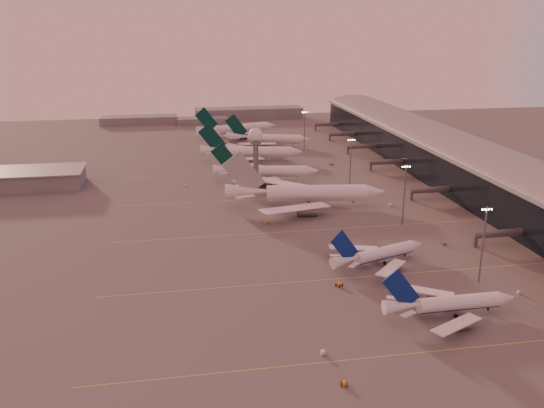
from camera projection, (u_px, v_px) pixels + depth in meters
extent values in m
plane|color=#595656|center=(299.00, 297.00, 171.59)|extent=(700.00, 700.00, 0.00)
cube|color=#D1C94A|center=(446.00, 350.00, 143.70)|extent=(180.00, 0.25, 0.02)
cube|color=#D1C94A|center=(383.00, 275.00, 185.93)|extent=(180.00, 0.25, 0.02)
cube|color=#D1C94A|center=(342.00, 228.00, 228.16)|extent=(180.00, 0.25, 0.02)
cube|color=#D1C94A|center=(315.00, 196.00, 270.39)|extent=(180.00, 0.25, 0.02)
cube|color=#D1C94A|center=(293.00, 170.00, 317.32)|extent=(180.00, 0.25, 0.02)
cube|color=black|center=(461.00, 166.00, 289.96)|extent=(36.00, 360.00, 18.00)
cylinder|color=slate|center=(462.00, 148.00, 287.23)|extent=(10.08, 360.00, 10.08)
cube|color=slate|center=(462.00, 148.00, 287.17)|extent=(40.00, 362.00, 0.80)
cylinder|color=slate|center=(501.00, 233.00, 210.07)|extent=(22.00, 2.80, 2.80)
cube|color=slate|center=(475.00, 241.00, 209.11)|extent=(1.20, 1.20, 4.40)
cylinder|color=slate|center=(432.00, 190.00, 264.50)|extent=(22.00, 2.80, 2.80)
cube|color=slate|center=(411.00, 196.00, 263.54)|extent=(1.20, 1.20, 4.40)
cylinder|color=slate|center=(388.00, 162.00, 317.05)|extent=(22.00, 2.80, 2.80)
cube|color=slate|center=(371.00, 167.00, 316.10)|extent=(1.20, 1.20, 4.40)
cylinder|color=slate|center=(364.00, 146.00, 356.47)|extent=(22.00, 2.80, 2.80)
cube|color=slate|center=(348.00, 150.00, 355.51)|extent=(1.20, 1.20, 4.40)
cylinder|color=slate|center=(344.00, 134.00, 395.88)|extent=(22.00, 2.80, 2.80)
cube|color=slate|center=(330.00, 138.00, 394.93)|extent=(1.20, 1.20, 4.40)
cylinder|color=slate|center=(328.00, 124.00, 433.42)|extent=(22.00, 2.80, 2.80)
cube|color=slate|center=(315.00, 127.00, 432.47)|extent=(1.20, 1.20, 4.40)
cylinder|color=slate|center=(256.00, 165.00, 281.70)|extent=(2.60, 2.60, 22.00)
cylinder|color=slate|center=(256.00, 142.00, 278.21)|extent=(5.20, 5.20, 1.20)
sphere|color=white|center=(256.00, 134.00, 277.03)|extent=(6.40, 6.40, 6.40)
cylinder|color=slate|center=(256.00, 127.00, 275.90)|extent=(0.16, 0.16, 2.00)
cylinder|color=slate|center=(483.00, 245.00, 177.40)|extent=(0.56, 0.56, 25.00)
cube|color=slate|center=(487.00, 208.00, 173.76)|extent=(3.60, 0.25, 0.25)
sphere|color=#FFEABF|center=(482.00, 210.00, 173.63)|extent=(0.56, 0.56, 0.56)
sphere|color=#FFEABF|center=(486.00, 210.00, 173.80)|extent=(0.56, 0.56, 0.56)
sphere|color=#FFEABF|center=(489.00, 209.00, 173.96)|extent=(0.56, 0.56, 0.56)
sphere|color=#FFEABF|center=(492.00, 209.00, 174.13)|extent=(0.56, 0.56, 0.56)
cylinder|color=slate|center=(404.00, 195.00, 228.51)|extent=(0.56, 0.56, 25.00)
cube|color=slate|center=(406.00, 166.00, 224.88)|extent=(3.60, 0.25, 0.25)
sphere|color=#FFEABF|center=(403.00, 167.00, 224.75)|extent=(0.56, 0.56, 0.56)
sphere|color=#FFEABF|center=(405.00, 167.00, 224.92)|extent=(0.56, 0.56, 0.56)
sphere|color=#FFEABF|center=(408.00, 167.00, 225.08)|extent=(0.56, 0.56, 0.56)
sphere|color=#FFEABF|center=(410.00, 167.00, 225.25)|extent=(0.56, 0.56, 0.56)
cylinder|color=slate|center=(350.00, 163.00, 279.30)|extent=(0.56, 0.56, 25.00)
cube|color=slate|center=(351.00, 139.00, 275.66)|extent=(3.60, 0.25, 0.25)
sphere|color=#FFEABF|center=(348.00, 140.00, 275.54)|extent=(0.56, 0.56, 0.56)
sphere|color=#FFEABF|center=(350.00, 140.00, 275.70)|extent=(0.56, 0.56, 0.56)
sphere|color=#FFEABF|center=(352.00, 140.00, 275.87)|extent=(0.56, 0.56, 0.56)
sphere|color=#FFEABF|center=(354.00, 140.00, 276.03)|extent=(0.56, 0.56, 0.56)
cylinder|color=slate|center=(304.00, 131.00, 363.43)|extent=(0.56, 0.56, 25.00)
cube|color=slate|center=(305.00, 112.00, 359.79)|extent=(3.60, 0.25, 0.25)
sphere|color=#FFEABF|center=(302.00, 112.00, 359.67)|extent=(0.56, 0.56, 0.56)
sphere|color=#FFEABF|center=(304.00, 112.00, 359.83)|extent=(0.56, 0.56, 0.56)
sphere|color=#FFEABF|center=(306.00, 112.00, 360.00)|extent=(0.56, 0.56, 0.56)
sphere|color=#FFEABF|center=(307.00, 112.00, 360.16)|extent=(0.56, 0.56, 0.56)
cube|color=slate|center=(139.00, 120.00, 461.06)|extent=(60.00, 18.00, 6.00)
cube|color=slate|center=(249.00, 113.00, 484.88)|extent=(90.00, 20.00, 9.00)
cube|color=slate|center=(203.00, 121.00, 460.10)|extent=(40.00, 15.00, 5.00)
cylinder|color=white|center=(459.00, 304.00, 159.87)|extent=(24.08, 4.33, 4.09)
cylinder|color=navy|center=(459.00, 307.00, 160.15)|extent=(23.59, 3.18, 2.95)
cone|color=white|center=(506.00, 300.00, 162.38)|extent=(4.69, 4.14, 4.09)
cone|color=white|center=(401.00, 308.00, 156.74)|extent=(10.12, 4.19, 4.09)
cube|color=white|center=(457.00, 326.00, 149.63)|extent=(17.20, 11.85, 1.29)
cylinder|color=slate|center=(462.00, 327.00, 152.93)|extent=(4.68, 2.71, 2.66)
cube|color=slate|center=(462.00, 323.00, 152.58)|extent=(0.33, 0.27, 1.64)
cube|color=white|center=(423.00, 292.00, 168.49)|extent=(17.29, 11.59, 1.29)
cylinder|color=slate|center=(436.00, 301.00, 167.34)|extent=(4.68, 2.71, 2.66)
cube|color=slate|center=(436.00, 297.00, 166.99)|extent=(0.33, 0.27, 1.64)
cube|color=navy|center=(401.00, 291.00, 155.11)|extent=(11.24, 0.49, 12.20)
cube|color=white|center=(408.00, 316.00, 152.35)|extent=(4.94, 3.64, 0.27)
cube|color=white|center=(395.00, 300.00, 161.07)|extent=(4.95, 3.57, 0.27)
cylinder|color=black|center=(488.00, 310.00, 162.32)|extent=(0.54, 0.54, 1.08)
cylinder|color=black|center=(448.00, 310.00, 162.59)|extent=(1.19, 0.55, 1.18)
cylinder|color=black|center=(456.00, 318.00, 158.15)|extent=(1.19, 0.55, 1.18)
cylinder|color=white|center=(385.00, 254.00, 194.75)|extent=(23.58, 11.60, 4.02)
cylinder|color=navy|center=(385.00, 256.00, 195.03)|extent=(22.76, 10.39, 2.89)
cone|color=white|center=(416.00, 246.00, 201.33)|extent=(5.64, 5.30, 4.02)
cone|color=white|center=(345.00, 262.00, 186.78)|extent=(10.66, 7.07, 4.02)
cube|color=white|center=(391.00, 270.00, 184.06)|extent=(14.46, 15.23, 1.26)
cylinder|color=slate|center=(393.00, 270.00, 187.89)|extent=(5.17, 3.98, 2.61)
cube|color=slate|center=(393.00, 267.00, 187.55)|extent=(0.39, 0.35, 1.61)
cube|color=white|center=(353.00, 249.00, 200.47)|extent=(17.46, 6.47, 1.26)
cylinder|color=slate|center=(364.00, 255.00, 200.43)|extent=(5.17, 3.98, 2.61)
cube|color=slate|center=(364.00, 252.00, 200.08)|extent=(0.39, 0.35, 1.61)
cube|color=navy|center=(344.00, 248.00, 185.05)|extent=(10.52, 4.00, 11.97)
cube|color=white|center=(354.00, 267.00, 182.98)|extent=(4.43, 4.45, 0.26)
cube|color=white|center=(337.00, 257.00, 190.56)|extent=(4.73, 2.23, 0.26)
cylinder|color=black|center=(405.00, 256.00, 199.77)|extent=(0.53, 0.53, 1.06)
cylinder|color=black|center=(376.00, 260.00, 196.61)|extent=(1.27, 0.88, 1.16)
cylinder|color=black|center=(385.00, 265.00, 192.75)|extent=(1.27, 0.88, 1.16)
cylinder|color=white|center=(316.00, 196.00, 254.50)|extent=(44.20, 12.88, 6.82)
cylinder|color=white|center=(316.00, 199.00, 254.97)|extent=(43.07, 10.87, 4.91)
cone|color=white|center=(375.00, 195.00, 255.35)|extent=(9.33, 7.94, 6.82)
cone|color=white|center=(246.00, 195.00, 253.25)|extent=(19.09, 9.33, 6.82)
cube|color=white|center=(295.00, 211.00, 237.23)|extent=(31.95, 17.52, 2.03)
cylinder|color=slate|center=(307.00, 214.00, 242.32)|extent=(8.99, 5.58, 4.44)
cube|color=slate|center=(307.00, 211.00, 241.85)|extent=(0.37, 0.32, 2.73)
cube|color=white|center=(289.00, 187.00, 271.82)|extent=(29.62, 24.33, 2.03)
cylinder|color=slate|center=(301.00, 195.00, 268.74)|extent=(8.99, 5.58, 4.44)
cube|color=slate|center=(301.00, 192.00, 268.27)|extent=(0.37, 0.32, 2.73)
cube|color=#95979C|center=(244.00, 177.00, 250.77)|extent=(18.78, 3.03, 20.25)
cube|color=white|center=(245.00, 200.00, 245.13)|extent=(9.02, 5.62, 0.28)
cube|color=white|center=(245.00, 189.00, 261.24)|extent=(8.78, 7.36, 0.28)
cylinder|color=black|center=(353.00, 204.00, 256.31)|extent=(0.55, 0.55, 1.10)
cylinder|color=black|center=(307.00, 203.00, 257.95)|extent=(1.28, 0.71, 1.21)
cylinder|color=black|center=(308.00, 206.00, 253.34)|extent=(1.28, 0.71, 1.21)
cylinder|color=white|center=(273.00, 173.00, 296.26)|extent=(34.02, 10.45, 5.42)
cylinder|color=white|center=(273.00, 175.00, 296.63)|extent=(33.13, 8.85, 3.90)
cone|color=white|center=(312.00, 173.00, 296.68)|extent=(7.25, 6.34, 5.42)
cone|color=white|center=(227.00, 172.00, 295.55)|extent=(14.75, 7.49, 5.42)
cube|color=white|center=(257.00, 182.00, 282.91)|extent=(24.89, 13.39, 1.60)
cylinder|color=slate|center=(265.00, 185.00, 286.85)|extent=(6.96, 4.47, 3.52)
cube|color=slate|center=(265.00, 182.00, 286.47)|extent=(0.31, 0.27, 2.17)
cube|color=white|center=(257.00, 168.00, 309.83)|extent=(22.93, 19.11, 1.60)
cylinder|color=slate|center=(265.00, 174.00, 307.41)|extent=(6.96, 4.47, 3.52)
cube|color=slate|center=(265.00, 171.00, 307.02)|extent=(0.31, 0.27, 2.17)
cube|color=#043029|center=(225.00, 160.00, 293.57)|extent=(14.78, 2.58, 16.03)
cube|color=white|center=(226.00, 175.00, 289.31)|extent=(6.93, 4.26, 0.23)
cube|color=white|center=(227.00, 169.00, 301.70)|extent=(6.73, 5.71, 0.23)
cylinder|color=black|center=(298.00, 179.00, 297.55)|extent=(0.47, 0.47, 0.93)
cylinder|color=black|center=(268.00, 178.00, 299.16)|extent=(1.09, 0.62, 1.03)
cylinder|color=black|center=(268.00, 180.00, 295.25)|extent=(1.09, 0.62, 1.03)
cylinder|color=white|center=(258.00, 154.00, 338.05)|extent=(37.49, 12.88, 5.97)
cylinder|color=white|center=(258.00, 156.00, 338.46)|extent=(36.45, 11.10, 4.30)
cone|color=white|center=(296.00, 154.00, 337.71)|extent=(8.17, 7.22, 5.97)
cone|color=white|center=(214.00, 152.00, 338.23)|extent=(16.38, 8.81, 5.97)
cube|color=white|center=(241.00, 161.00, 323.67)|extent=(27.53, 13.85, 1.77)
cylinder|color=slate|center=(250.00, 164.00, 327.85)|extent=(7.77, 5.17, 3.88)
cube|color=slate|center=(250.00, 162.00, 327.42)|extent=(0.35, 0.31, 2.39)
cube|color=white|center=(245.00, 150.00, 353.35)|extent=(24.83, 21.74, 1.77)
cylinder|color=slate|center=(252.00, 155.00, 350.52)|extent=(7.77, 5.17, 3.88)
cube|color=slate|center=(252.00, 153.00, 350.09)|extent=(0.35, 0.31, 2.39)
cube|color=#043029|center=(212.00, 140.00, 336.08)|extent=(16.20, 3.47, 17.68)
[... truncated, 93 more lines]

